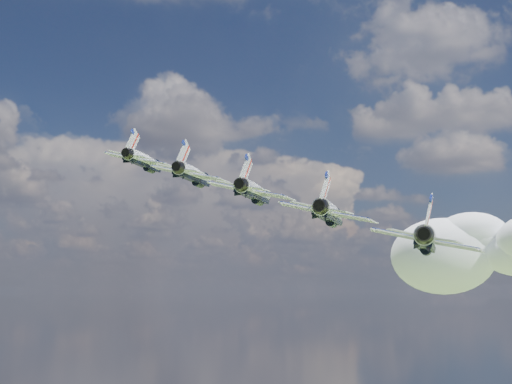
# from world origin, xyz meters

# --- Properties ---
(cloud_far) EXTENTS (65.66, 51.59, 25.79)m
(cloud_far) POSITION_xyz_m (59.73, 226.21, 164.40)
(cloud_far) COLOR white
(jet_0) EXTENTS (11.52, 14.52, 5.72)m
(jet_0) POSITION_xyz_m (-34.38, 4.32, 161.15)
(jet_0) COLOR white
(jet_1) EXTENTS (11.52, 14.52, 5.72)m
(jet_1) POSITION_xyz_m (-26.25, -3.02, 157.95)
(jet_1) COLOR silver
(jet_2) EXTENTS (11.52, 14.52, 5.72)m
(jet_2) POSITION_xyz_m (-18.12, -10.37, 154.75)
(jet_2) COLOR white
(jet_3) EXTENTS (11.52, 14.52, 5.72)m
(jet_3) POSITION_xyz_m (-9.99, -17.71, 151.55)
(jet_3) COLOR white
(jet_4) EXTENTS (11.52, 14.52, 5.72)m
(jet_4) POSITION_xyz_m (-1.86, -25.05, 148.34)
(jet_4) COLOR silver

